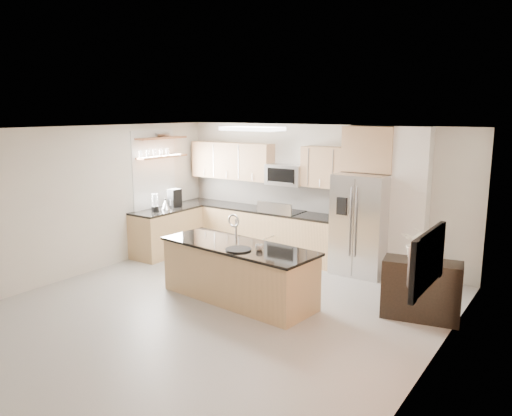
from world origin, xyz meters
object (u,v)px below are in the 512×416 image
Objects in this scene: kettle at (165,205)px; flower_vase at (420,235)px; platter at (238,249)px; refrigerator at (362,224)px; cup at (259,247)px; blender at (155,204)px; island at (238,272)px; bowl at (163,135)px; coffee_maker at (174,198)px; range at (282,234)px; credenza at (421,290)px; microwave at (286,175)px; television at (417,258)px.

kettle is 5.13m from flower_vase.
refrigerator is at bearing 70.88° from platter.
blender is (-3.12, 1.00, 0.16)m from cup.
bowl reaches higher than island.
coffee_maker is at bearing -168.64° from refrigerator.
range is at bearing 153.52° from flower_vase.
coffee_maker reaches higher than credenza.
flower_vase reaches higher than credenza.
microwave is 1.96× the size of bowl.
range is at bearing 29.24° from kettle.
kettle is at bearing 157.97° from cup.
platter reaches higher than credenza.
kettle is 0.63× the size of coffee_maker.
bowl is (-0.18, 0.47, 1.32)m from blender.
kettle is at bearing -150.76° from range.
island reaches higher than credenza.
microwave is 0.43× the size of refrigerator.
range is 1.16m from microwave.
blender is 1.51× the size of kettle.
microwave is at bearing 90.00° from range.
flower_vase is at bearing -6.79° from bowl.
refrigerator is 2.09m from flower_vase.
platter is at bearing -31.14° from coffee_maker.
coffee_maker is (-2.09, -0.92, -0.54)m from microwave.
flower_vase is at bearing -28.30° from microwave.
flower_vase is at bearing -4.52° from kettle.
refrigerator reaches higher than cup.
flower_vase is (2.29, 1.01, 0.33)m from platter.
flower_vase is 0.70× the size of television.
range is 5.01× the size of kettle.
refrigerator reaches higher than island.
microwave is 2.59m from bowl.
cup is (1.04, -2.50, -0.72)m from microwave.
television is at bearing -58.96° from refrigerator.
bowl is at bearing 151.63° from platter.
coffee_maker is at bearing 153.36° from cup.
television reaches higher than flower_vase.
bowl is at bearing 155.90° from cup.
refrigerator is 2.53m from island.
refrigerator is 3.84m from coffee_maker.
microwave is 1.01× the size of flower_vase.
microwave reaches higher than refrigerator.
flower_vase is at bearing 23.72° from platter.
microwave is 2.78m from island.
blender is 0.25m from kettle.
flower_vase reaches higher than kettle.
blender is at bearing -144.22° from microwave.
microwave reaches higher than range.
platter is 1.66× the size of kettle.
microwave is at bearing 141.78° from credenza.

